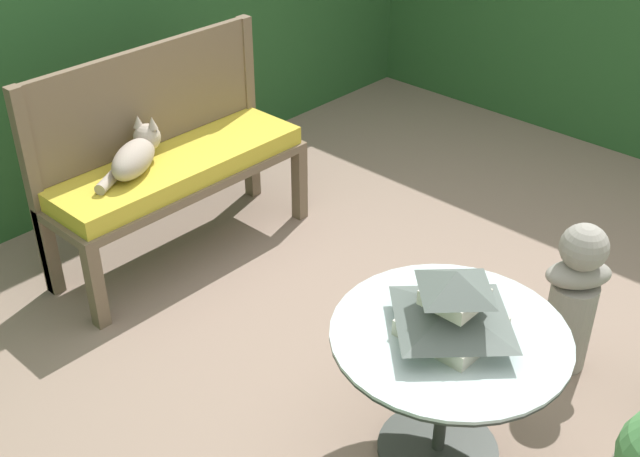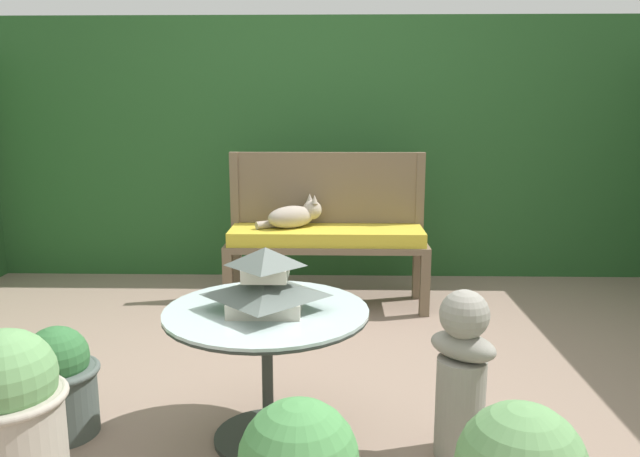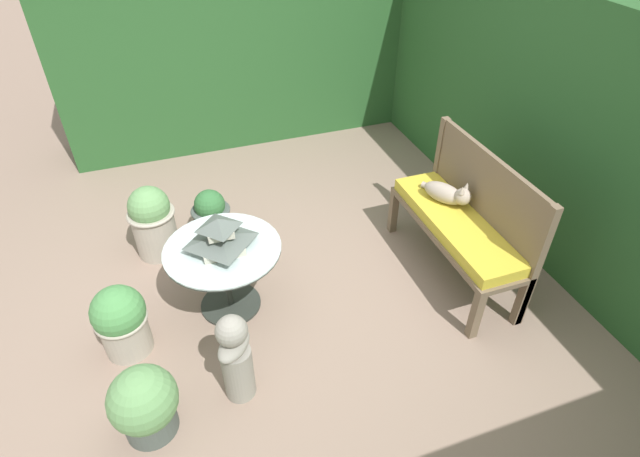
{
  "view_description": "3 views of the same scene",
  "coord_description": "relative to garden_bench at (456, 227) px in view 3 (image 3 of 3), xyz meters",
  "views": [
    {
      "loc": [
        -1.95,
        -1.57,
        2.2
      ],
      "look_at": [
        0.1,
        0.34,
        0.44
      ],
      "focal_mm": 45.0,
      "sensor_mm": 36.0,
      "label": 1
    },
    {
      "loc": [
        0.07,
        -2.77,
        1.32
      ],
      "look_at": [
        -0.01,
        0.64,
        0.63
      ],
      "focal_mm": 35.0,
      "sensor_mm": 36.0,
      "label": 2
    },
    {
      "loc": [
        2.4,
        -0.73,
        2.68
      ],
      "look_at": [
        -0.27,
        0.21,
        0.46
      ],
      "focal_mm": 28.0,
      "sensor_mm": 36.0,
      "label": 3
    }
  ],
  "objects": [
    {
      "name": "ground",
      "position": [
        -0.02,
        -1.16,
        -0.43
      ],
      "size": [
        30.0,
        30.0,
        0.0
      ],
      "primitive_type": "plane",
      "color": "gray"
    },
    {
      "name": "foliage_hedge_back",
      "position": [
        -0.02,
        1.11,
        0.53
      ],
      "size": [
        6.4,
        0.74,
        1.93
      ],
      "primitive_type": "cube",
      "color": "#285628",
      "rests_on": "ground"
    },
    {
      "name": "foliage_hedge_left",
      "position": [
        -2.87,
        -1.01,
        0.43
      ],
      "size": [
        0.7,
        3.5,
        1.74
      ],
      "primitive_type": "cube",
      "color": "#285628",
      "rests_on": "ground"
    },
    {
      "name": "garden_bench",
      "position": [
        0.0,
        0.0,
        0.0
      ],
      "size": [
        1.29,
        0.42,
        0.52
      ],
      "color": "brown",
      "rests_on": "ground"
    },
    {
      "name": "bench_backrest",
      "position": [
        0.0,
        0.19,
        0.26
      ],
      "size": [
        1.29,
        0.06,
        1.0
      ],
      "color": "brown",
      "rests_on": "ground"
    },
    {
      "name": "cat",
      "position": [
        -0.2,
        0.02,
        0.17
      ],
      "size": [
        0.43,
        0.28,
        0.21
      ],
      "rotation": [
        0.0,
        0.0,
        0.51
      ],
      "color": "#A89989",
      "rests_on": "garden_bench"
    },
    {
      "name": "patio_table",
      "position": [
        -0.21,
        -1.67,
        -0.0
      ],
      "size": [
        0.79,
        0.79,
        0.54
      ],
      "color": "#2D332D",
      "rests_on": "ground"
    },
    {
      "name": "pagoda_birdhouse",
      "position": [
        -0.21,
        -1.67,
        0.21
      ],
      "size": [
        0.37,
        0.37,
        0.24
      ],
      "color": "beige",
      "rests_on": "patio_table"
    },
    {
      "name": "garden_bust",
      "position": [
        0.53,
        -1.76,
        -0.1
      ],
      "size": [
        0.29,
        0.28,
        0.65
      ],
      "rotation": [
        0.0,
        0.0,
        -0.7
      ],
      "color": "gray",
      "rests_on": "ground"
    },
    {
      "name": "potted_plant_table_far",
      "position": [
        -0.05,
        -2.38,
        -0.17
      ],
      "size": [
        0.34,
        0.34,
        0.52
      ],
      "color": "#ADA393",
      "rests_on": "ground"
    },
    {
      "name": "potted_plant_table_near",
      "position": [
        -1.0,
        -2.1,
        -0.12
      ],
      "size": [
        0.37,
        0.37,
        0.61
      ],
      "color": "#ADA393",
      "rests_on": "ground"
    },
    {
      "name": "potted_plant_path_edge",
      "position": [
        0.59,
        -2.29,
        -0.2
      ],
      "size": [
        0.38,
        0.38,
        0.47
      ],
      "color": "#4C5651",
      "rests_on": "ground"
    },
    {
      "name": "potted_plant_bench_left",
      "position": [
        -1.05,
        -1.64,
        -0.22
      ],
      "size": [
        0.32,
        0.32,
        0.45
      ],
      "color": "#4C5651",
      "rests_on": "ground"
    }
  ]
}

